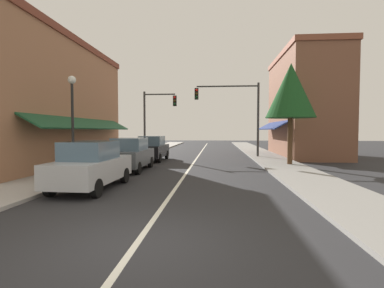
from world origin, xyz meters
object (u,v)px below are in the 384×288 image
object	(u,v)px
traffic_signal_left_corner	(155,113)
tree_right_near	(291,91)
traffic_signal_mast_arm	(236,107)
street_lamp_left_near	(72,109)
parked_car_third_left	(152,148)
parked_car_nearest_left	(91,165)
parked_car_second_left	(130,154)

from	to	relation	value
traffic_signal_left_corner	tree_right_near	xyz separation A→B (m)	(9.84, -7.13, 0.88)
traffic_signal_mast_arm	street_lamp_left_near	world-z (taller)	traffic_signal_mast_arm
parked_car_third_left	tree_right_near	world-z (taller)	tree_right_near
traffic_signal_mast_arm	tree_right_near	xyz separation A→B (m)	(2.91, -5.23, 0.51)
parked_car_nearest_left	traffic_signal_left_corner	world-z (taller)	traffic_signal_left_corner
street_lamp_left_near	tree_right_near	distance (m)	12.33
traffic_signal_left_corner	parked_car_second_left	bearing A→B (deg)	-85.80
parked_car_second_left	street_lamp_left_near	distance (m)	3.97
parked_car_nearest_left	tree_right_near	world-z (taller)	tree_right_near
parked_car_second_left	parked_car_third_left	bearing A→B (deg)	89.67
parked_car_nearest_left	parked_car_third_left	size ratio (longest dim) A/B	1.00
traffic_signal_left_corner	tree_right_near	world-z (taller)	tree_right_near
traffic_signal_mast_arm	traffic_signal_left_corner	bearing A→B (deg)	164.63
parked_car_third_left	tree_right_near	xyz separation A→B (m)	(9.06, -2.44, 3.67)
traffic_signal_mast_arm	tree_right_near	world-z (taller)	tree_right_near
street_lamp_left_near	tree_right_near	size ratio (longest dim) A/B	0.74
street_lamp_left_near	traffic_signal_mast_arm	bearing A→B (deg)	53.19
parked_car_nearest_left	parked_car_second_left	world-z (taller)	same
parked_car_third_left	traffic_signal_mast_arm	world-z (taller)	traffic_signal_mast_arm
parked_car_third_left	traffic_signal_left_corner	xyz separation A→B (m)	(-0.78, 4.69, 2.79)
street_lamp_left_near	parked_car_third_left	bearing A→B (deg)	76.67
traffic_signal_mast_arm	tree_right_near	bearing A→B (deg)	-60.92
traffic_signal_mast_arm	traffic_signal_left_corner	distance (m)	7.19
parked_car_nearest_left	street_lamp_left_near	xyz separation A→B (m)	(-1.87, 2.33, 2.25)
parked_car_nearest_left	tree_right_near	size ratio (longest dim) A/B	0.67
traffic_signal_mast_arm	parked_car_nearest_left	bearing A→B (deg)	-115.26
parked_car_third_left	traffic_signal_mast_arm	bearing A→B (deg)	25.04
parked_car_third_left	street_lamp_left_near	world-z (taller)	street_lamp_left_near
parked_car_third_left	street_lamp_left_near	bearing A→B (deg)	-102.66
parked_car_nearest_left	parked_car_third_left	bearing A→B (deg)	91.25
parked_car_third_left	tree_right_near	size ratio (longest dim) A/B	0.66
traffic_signal_mast_arm	traffic_signal_left_corner	xyz separation A→B (m)	(-6.93, 1.90, -0.37)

